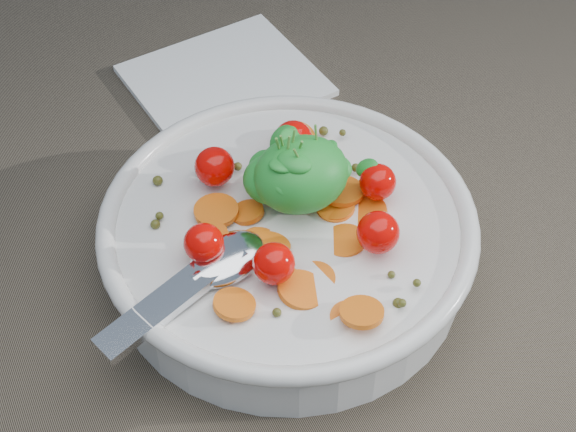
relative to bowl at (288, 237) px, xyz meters
name	(u,v)px	position (x,y,z in m)	size (l,w,h in m)	color
ground	(256,257)	(-0.02, 0.02, -0.03)	(6.00, 6.00, 0.00)	brown
bowl	(288,237)	(0.00, 0.00, 0.00)	(0.28, 0.26, 0.11)	silver
napkin	(225,80)	(0.04, 0.21, -0.03)	(0.15, 0.13, 0.01)	white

